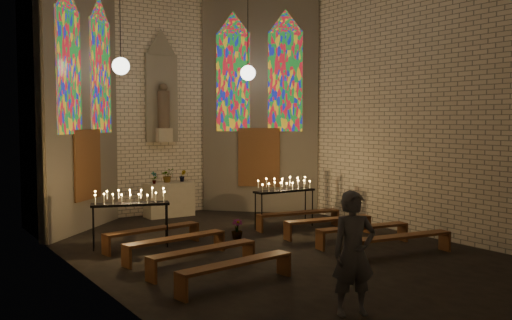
% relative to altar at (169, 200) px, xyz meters
% --- Properties ---
extents(floor, '(12.00, 12.00, 0.00)m').
position_rel_altar_xyz_m(floor, '(0.00, -5.45, -0.50)').
color(floor, black).
rests_on(floor, ground).
extents(room, '(8.22, 12.43, 7.00)m').
position_rel_altar_xyz_m(room, '(-0.00, -2.08, 3.22)').
color(room, '#F4E6CC').
rests_on(room, ground).
extents(altar, '(1.40, 0.60, 1.00)m').
position_rel_altar_xyz_m(altar, '(0.00, 0.00, 0.00)').
color(altar, beige).
rests_on(altar, ground).
extents(flower_vase_left, '(0.22, 0.17, 0.36)m').
position_rel_altar_xyz_m(flower_vase_left, '(-0.49, -0.04, 0.68)').
color(flower_vase_left, '#4C723F').
rests_on(flower_vase_left, altar).
extents(flower_vase_center, '(0.40, 0.36, 0.42)m').
position_rel_altar_xyz_m(flower_vase_center, '(-0.01, 0.09, 0.71)').
color(flower_vase_center, '#4C723F').
rests_on(flower_vase_center, altar).
extents(flower_vase_right, '(0.24, 0.21, 0.36)m').
position_rel_altar_xyz_m(flower_vase_right, '(0.47, 0.06, 0.68)').
color(flower_vase_right, '#4C723F').
rests_on(flower_vase_right, altar).
extents(aisle_flower_pot, '(0.34, 0.34, 0.48)m').
position_rel_altar_xyz_m(aisle_flower_pot, '(-0.01, -3.87, -0.26)').
color(aisle_flower_pot, '#4C723F').
rests_on(aisle_flower_pot, ground).
extents(votive_stand_left, '(1.74, 0.93, 1.25)m').
position_rel_altar_xyz_m(votive_stand_left, '(-2.46, -3.34, 0.57)').
color(votive_stand_left, black).
rests_on(votive_stand_left, ground).
extents(votive_stand_right, '(1.72, 0.47, 1.25)m').
position_rel_altar_xyz_m(votive_stand_right, '(1.80, -3.29, 0.58)').
color(votive_stand_right, black).
rests_on(votive_stand_right, ground).
extents(pew_left_0, '(2.33, 0.66, 0.44)m').
position_rel_altar_xyz_m(pew_left_0, '(-2.04, -3.59, -0.14)').
color(pew_left_0, brown).
rests_on(pew_left_0, ground).
extents(pew_right_0, '(2.33, 0.66, 0.44)m').
position_rel_altar_xyz_m(pew_right_0, '(2.04, -3.59, -0.14)').
color(pew_right_0, brown).
rests_on(pew_right_0, ground).
extents(pew_left_1, '(2.33, 0.66, 0.44)m').
position_rel_altar_xyz_m(pew_left_1, '(-2.04, -4.79, -0.14)').
color(pew_left_1, brown).
rests_on(pew_left_1, ground).
extents(pew_right_1, '(2.33, 0.66, 0.44)m').
position_rel_altar_xyz_m(pew_right_1, '(2.04, -4.79, -0.14)').
color(pew_right_1, brown).
rests_on(pew_right_1, ground).
extents(pew_left_2, '(2.33, 0.66, 0.44)m').
position_rel_altar_xyz_m(pew_left_2, '(-2.04, -5.99, -0.14)').
color(pew_left_2, brown).
rests_on(pew_left_2, ground).
extents(pew_right_2, '(2.33, 0.66, 0.44)m').
position_rel_altar_xyz_m(pew_right_2, '(2.04, -5.99, -0.14)').
color(pew_right_2, brown).
rests_on(pew_right_2, ground).
extents(pew_left_3, '(2.33, 0.66, 0.44)m').
position_rel_altar_xyz_m(pew_left_3, '(-2.04, -7.19, -0.14)').
color(pew_left_3, brown).
rests_on(pew_left_3, ground).
extents(pew_right_3, '(2.33, 0.66, 0.44)m').
position_rel_altar_xyz_m(pew_right_3, '(2.04, -7.19, -0.14)').
color(pew_right_3, brown).
rests_on(pew_right_3, ground).
extents(visitor, '(0.77, 0.64, 1.82)m').
position_rel_altar_xyz_m(visitor, '(-1.33, -9.31, 0.41)').
color(visitor, '#45464E').
rests_on(visitor, ground).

